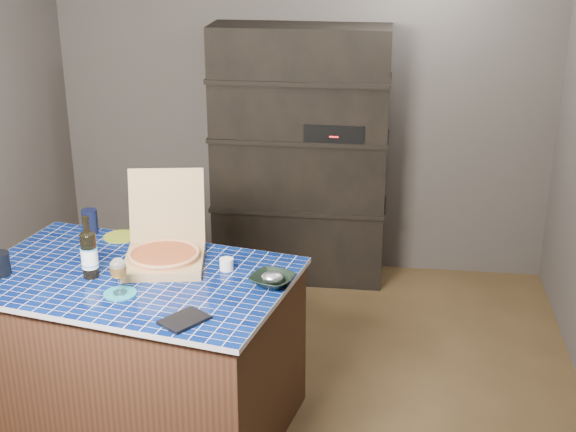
# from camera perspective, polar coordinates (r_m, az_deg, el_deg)

# --- Properties ---
(room) EXTENTS (3.50, 3.50, 3.50)m
(room) POSITION_cam_1_polar(r_m,az_deg,el_deg) (4.03, -1.70, 2.71)
(room) COLOR brown
(room) RESTS_ON ground
(shelving_unit) EXTENTS (1.20, 0.41, 1.80)m
(shelving_unit) POSITION_cam_1_polar(r_m,az_deg,el_deg) (5.57, 0.87, 4.26)
(shelving_unit) COLOR black
(shelving_unit) RESTS_ON floor
(kitchen_island) EXTENTS (1.70, 1.26, 0.84)m
(kitchen_island) POSITION_cam_1_polar(r_m,az_deg,el_deg) (4.19, -10.65, -9.33)
(kitchen_island) COLOR #4A291D
(kitchen_island) RESTS_ON floor
(pizza_box) EXTENTS (0.46, 0.53, 0.42)m
(pizza_box) POSITION_cam_1_polar(r_m,az_deg,el_deg) (4.08, -8.78, -2.57)
(pizza_box) COLOR tan
(pizza_box) RESTS_ON kitchen_island
(mead_bottle) EXTENTS (0.08, 0.08, 0.32)m
(mead_bottle) POSITION_cam_1_polar(r_m,az_deg,el_deg) (3.98, -13.96, -2.59)
(mead_bottle) COLOR black
(mead_bottle) RESTS_ON kitchen_island
(teal_trivet) EXTENTS (0.15, 0.15, 0.01)m
(teal_trivet) POSITION_cam_1_polar(r_m,az_deg,el_deg) (3.82, -11.85, -5.42)
(teal_trivet) COLOR teal
(teal_trivet) RESTS_ON kitchen_island
(wine_glass) EXTENTS (0.08, 0.08, 0.18)m
(wine_glass) POSITION_cam_1_polar(r_m,az_deg,el_deg) (3.77, -11.99, -3.73)
(wine_glass) COLOR white
(wine_glass) RESTS_ON teal_trivet
(dvd_case) EXTENTS (0.23, 0.24, 0.02)m
(dvd_case) POSITION_cam_1_polar(r_m,az_deg,el_deg) (3.53, -7.39, -7.34)
(dvd_case) COLOR black
(dvd_case) RESTS_ON kitchen_island
(bowl) EXTENTS (0.26, 0.26, 0.05)m
(bowl) POSITION_cam_1_polar(r_m,az_deg,el_deg) (3.82, -1.13, -4.58)
(bowl) COLOR black
(bowl) RESTS_ON kitchen_island
(foil_contents) EXTENTS (0.11, 0.09, 0.05)m
(foil_contents) POSITION_cam_1_polar(r_m,az_deg,el_deg) (3.81, -1.13, -4.37)
(foil_contents) COLOR silver
(foil_contents) RESTS_ON bowl
(white_jar) EXTENTS (0.07, 0.07, 0.06)m
(white_jar) POSITION_cam_1_polar(r_m,az_deg,el_deg) (3.98, -4.39, -3.44)
(white_jar) COLOR white
(white_jar) RESTS_ON kitchen_island
(navy_cup) EXTENTS (0.09, 0.09, 0.13)m
(navy_cup) POSITION_cam_1_polar(r_m,az_deg,el_deg) (4.53, -13.91, -0.38)
(navy_cup) COLOR black
(navy_cup) RESTS_ON kitchen_island
(green_trivet) EXTENTS (0.19, 0.19, 0.01)m
(green_trivet) POSITION_cam_1_polar(r_m,az_deg,el_deg) (4.46, -11.81, -1.44)
(green_trivet) COLOR olive
(green_trivet) RESTS_ON kitchen_island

